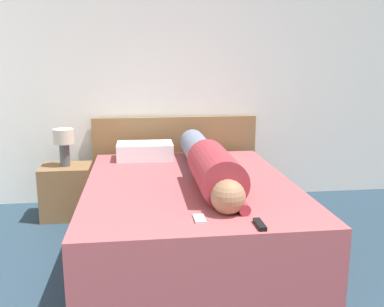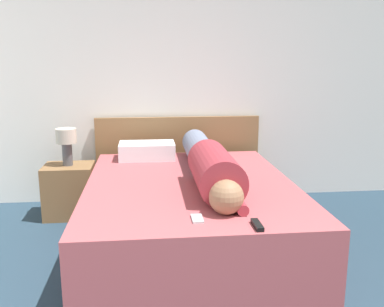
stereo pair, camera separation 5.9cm
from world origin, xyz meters
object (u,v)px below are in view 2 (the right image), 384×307
(person_lying, at_px, (209,164))
(pillow_near_headboard, at_px, (147,151))
(table_lamp, at_px, (66,141))
(tv_remote, at_px, (257,225))
(nightstand, at_px, (70,191))
(bed, at_px, (190,214))
(cell_phone, at_px, (197,219))

(person_lying, xyz_separation_m, pillow_near_headboard, (-0.46, 0.79, -0.06))
(table_lamp, distance_m, pillow_near_headboard, 0.72)
(person_lying, relative_size, tv_remote, 11.84)
(person_lying, relative_size, pillow_near_headboard, 3.51)
(nightstand, relative_size, table_lamp, 1.43)
(nightstand, distance_m, table_lamp, 0.47)
(tv_remote, bearing_deg, nightstand, 127.46)
(bed, relative_size, person_lying, 1.15)
(bed, bearing_deg, table_lamp, 142.67)
(tv_remote, relative_size, cell_phone, 1.15)
(cell_phone, bearing_deg, table_lamp, 122.48)
(bed, xyz_separation_m, pillow_near_headboard, (-0.31, 0.80, 0.33))
(pillow_near_headboard, relative_size, cell_phone, 3.89)
(nightstand, distance_m, person_lying, 1.47)
(nightstand, xyz_separation_m, pillow_near_headboard, (0.71, 0.02, 0.35))
(bed, bearing_deg, nightstand, 142.67)
(pillow_near_headboard, height_order, cell_phone, pillow_near_headboard)
(bed, height_order, pillow_near_headboard, pillow_near_headboard)
(bed, distance_m, person_lying, 0.42)
(person_lying, bearing_deg, nightstand, 146.47)
(table_lamp, bearing_deg, person_lying, -33.53)
(bed, xyz_separation_m, nightstand, (-1.03, 0.79, -0.02))
(nightstand, bearing_deg, cell_phone, -57.52)
(nightstand, distance_m, tv_remote, 2.17)
(pillow_near_headboard, relative_size, tv_remote, 3.37)
(nightstand, height_order, pillow_near_headboard, pillow_near_headboard)
(table_lamp, height_order, pillow_near_headboard, table_lamp)
(table_lamp, bearing_deg, pillow_near_headboard, 1.28)
(person_lying, relative_size, cell_phone, 13.66)
(table_lamp, bearing_deg, tv_remote, -52.54)
(nightstand, relative_size, tv_remote, 3.20)
(bed, distance_m, nightstand, 1.29)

